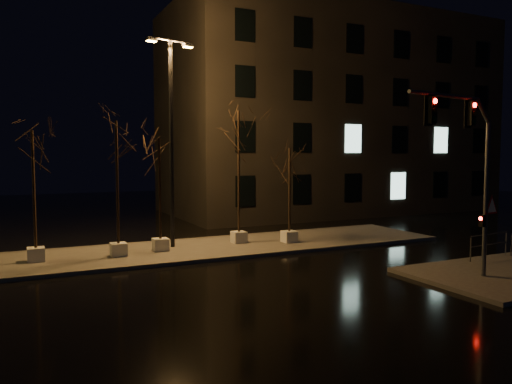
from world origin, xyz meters
TOP-DOWN VIEW (x-y plane):
  - ground at (0.00, 0.00)m, footprint 90.00×90.00m
  - median at (0.00, 6.00)m, footprint 22.00×5.00m
  - sidewalk_corner at (7.50, -3.50)m, footprint 7.00×5.00m
  - building at (14.00, 18.00)m, footprint 25.00×12.00m
  - tree_0 at (-7.95, 6.03)m, footprint 1.80×1.80m
  - tree_1 at (-4.77, 5.64)m, footprint 1.80×1.80m
  - tree_2 at (-2.87, 6.01)m, footprint 1.80×1.80m
  - tree_3 at (1.09, 6.33)m, footprint 1.80×1.80m
  - tree_4 at (3.37, 5.42)m, footprint 1.80×1.80m
  - traffic_signal_mast at (5.21, -3.66)m, footprint 5.02×0.88m
  - streetlight_main at (-2.12, 6.68)m, footprint 2.34×0.84m
  - guard_rail_a at (8.88, -1.50)m, footprint 2.39×0.27m

SIDE VIEW (x-z plane):
  - ground at x=0.00m, z-range 0.00..0.00m
  - median at x=0.00m, z-range 0.00..0.15m
  - sidewalk_corner at x=7.50m, z-range 0.00..0.15m
  - guard_rail_a at x=8.88m, z-range 0.31..1.34m
  - tree_4 at x=3.37m, z-range 1.37..6.06m
  - tree_2 at x=-2.87m, z-range 1.47..6.58m
  - traffic_signal_mast at x=5.21m, z-range 1.12..7.31m
  - tree_0 at x=-7.95m, z-range 1.54..6.91m
  - tree_1 at x=-4.77m, z-range 1.66..7.49m
  - tree_3 at x=1.09m, z-range 1.84..8.40m
  - streetlight_main at x=-2.12m, z-range 0.88..10.33m
  - building at x=14.00m, z-range 0.00..15.00m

